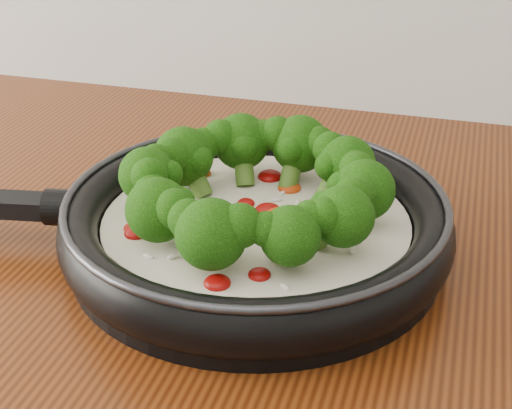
% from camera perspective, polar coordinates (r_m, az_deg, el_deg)
% --- Properties ---
extents(skillet, '(0.57, 0.40, 0.10)m').
position_cam_1_polar(skillet, '(0.66, -0.27, -0.84)').
color(skillet, black).
rests_on(skillet, counter).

